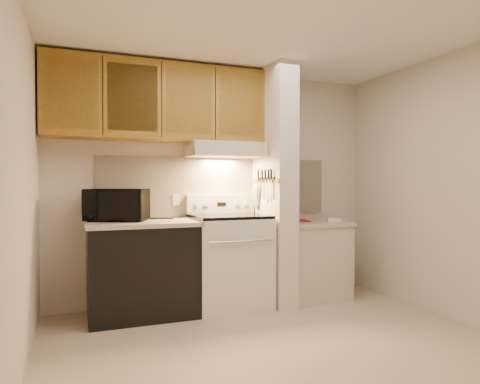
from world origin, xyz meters
TOP-DOWN VIEW (x-y plane):
  - floor at (0.00, 0.00)m, footprint 3.60×3.60m
  - ceiling at (0.00, 0.00)m, footprint 3.60×3.60m
  - wall_back at (0.00, 1.50)m, footprint 3.60×2.50m
  - wall_left at (-1.80, 0.00)m, footprint 0.02×3.00m
  - wall_right at (1.80, 0.00)m, footprint 0.02×3.00m
  - backsplash at (0.00, 1.49)m, footprint 2.60×0.02m
  - range_body at (0.00, 1.16)m, footprint 0.76×0.65m
  - oven_window at (0.00, 0.84)m, footprint 0.50×0.01m
  - oven_handle at (0.00, 0.80)m, footprint 0.65×0.02m
  - cooktop at (0.00, 1.16)m, footprint 0.74×0.64m
  - range_backguard at (0.00, 1.44)m, footprint 0.76×0.08m
  - range_display at (0.00, 1.40)m, footprint 0.10×0.01m
  - range_knob_left_outer at (-0.28, 1.40)m, footprint 0.05×0.02m
  - range_knob_left_inner at (-0.18, 1.40)m, footprint 0.05×0.02m
  - range_knob_right_inner at (0.18, 1.40)m, footprint 0.05×0.02m
  - range_knob_right_outer at (0.28, 1.40)m, footprint 0.05×0.02m
  - dishwasher_front at (-0.88, 1.17)m, footprint 1.00×0.63m
  - left_countertop at (-0.88, 1.17)m, footprint 1.04×0.67m
  - spoon_rest at (-0.66, 1.36)m, footprint 0.25×0.13m
  - teal_jar at (-0.97, 1.38)m, footprint 0.11×0.11m
  - outlet at (-0.48, 1.48)m, footprint 0.08×0.01m
  - microwave at (-1.10, 1.31)m, footprint 0.66×0.56m
  - partition_pillar at (0.51, 1.15)m, footprint 0.22×0.70m
  - pillar_trim at (0.39, 1.15)m, footprint 0.01×0.70m
  - knife_strip at (0.39, 1.10)m, footprint 0.02×0.42m
  - knife_blade_a at (0.38, 0.95)m, footprint 0.01×0.03m
  - knife_handle_a at (0.38, 0.94)m, footprint 0.02×0.02m
  - knife_blade_b at (0.38, 1.02)m, footprint 0.01×0.04m
  - knife_handle_b at (0.38, 1.01)m, footprint 0.02×0.02m
  - knife_blade_c at (0.38, 1.09)m, footprint 0.01×0.04m
  - knife_handle_c at (0.38, 1.09)m, footprint 0.02×0.02m
  - knife_blade_d at (0.38, 1.17)m, footprint 0.01×0.04m
  - knife_handle_d at (0.38, 1.17)m, footprint 0.02×0.02m
  - knife_blade_e at (0.38, 1.27)m, footprint 0.01×0.04m
  - knife_handle_e at (0.38, 1.27)m, footprint 0.02×0.02m
  - oven_mitt at (0.38, 1.32)m, footprint 0.03×0.09m
  - right_cab_base at (0.97, 1.15)m, footprint 0.70×0.60m
  - right_countertop at (0.97, 1.15)m, footprint 0.74×0.64m
  - red_folder at (0.86, 1.25)m, footprint 0.29×0.35m
  - white_box at (1.19, 1.05)m, footprint 0.16×0.14m
  - range_hood at (0.00, 1.28)m, footprint 0.78×0.44m
  - hood_lip at (0.00, 1.07)m, footprint 0.78×0.04m
  - upper_cabinets at (-0.69, 1.32)m, footprint 2.18×0.33m
  - cab_door_a at (-1.51, 1.17)m, footprint 0.46×0.01m
  - cab_gap_a at (-1.23, 1.16)m, footprint 0.01×0.01m
  - cab_door_b at (-0.96, 1.17)m, footprint 0.46×0.01m
  - cab_gap_b at (-0.69, 1.16)m, footprint 0.01×0.01m
  - cab_door_c at (-0.42, 1.17)m, footprint 0.46×0.01m
  - cab_gap_c at (-0.14, 1.16)m, footprint 0.01×0.01m
  - cab_door_d at (0.13, 1.17)m, footprint 0.46×0.01m

SIDE VIEW (x-z plane):
  - floor at x=0.00m, z-range 0.00..0.00m
  - right_cab_base at x=0.97m, z-range 0.00..0.81m
  - dishwasher_front at x=-0.88m, z-range 0.00..0.87m
  - range_body at x=0.00m, z-range 0.00..0.92m
  - oven_window at x=0.00m, z-range 0.35..0.65m
  - oven_handle at x=0.00m, z-range 0.71..0.73m
  - right_countertop at x=0.97m, z-range 0.81..0.85m
  - red_folder at x=0.86m, z-range 0.85..0.86m
  - white_box at x=1.19m, z-range 0.85..0.89m
  - left_countertop at x=-0.88m, z-range 0.87..0.91m
  - spoon_rest at x=-0.66m, z-range 0.91..0.93m
  - cooktop at x=0.00m, z-range 0.92..0.95m
  - teal_jar at x=-0.97m, z-range 0.91..1.01m
  - range_backguard at x=0.00m, z-range 0.95..1.15m
  - range_display at x=0.00m, z-range 1.03..1.07m
  - range_knob_left_outer at x=-0.28m, z-range 1.03..1.07m
  - range_knob_left_inner at x=-0.18m, z-range 1.03..1.07m
  - range_knob_right_inner at x=0.18m, z-range 1.03..1.07m
  - range_knob_right_outer at x=0.28m, z-range 1.03..1.07m
  - microwave at x=-1.10m, z-range 0.91..1.22m
  - outlet at x=-0.48m, z-range 1.04..1.16m
  - oven_mitt at x=0.38m, z-range 1.02..1.24m
  - knife_blade_c at x=0.38m, z-range 1.10..1.30m
  - knife_blade_b at x=0.38m, z-range 1.12..1.30m
  - knife_blade_e at x=0.38m, z-range 1.12..1.30m
  - knife_blade_a at x=0.38m, z-range 1.14..1.30m
  - knife_blade_d at x=0.38m, z-range 1.14..1.30m
  - backsplash at x=0.00m, z-range 0.92..1.55m
  - wall_back at x=0.00m, z-range 1.24..1.26m
  - wall_left at x=-1.80m, z-range 0.00..2.50m
  - wall_right at x=1.80m, z-range 0.00..2.50m
  - partition_pillar at x=0.51m, z-range 0.00..2.50m
  - pillar_trim at x=0.39m, z-range 1.28..1.32m
  - knife_strip at x=0.39m, z-range 1.30..1.34m
  - knife_handle_a at x=0.38m, z-range 1.32..1.42m
  - knife_handle_b at x=0.38m, z-range 1.32..1.42m
  - knife_handle_c at x=0.38m, z-range 1.32..1.42m
  - knife_handle_d at x=0.38m, z-range 1.32..1.42m
  - knife_handle_e at x=0.38m, z-range 1.32..1.42m
  - hood_lip at x=0.00m, z-range 1.55..1.61m
  - range_hood at x=0.00m, z-range 1.55..1.70m
  - upper_cabinets at x=-0.69m, z-range 1.70..2.47m
  - cab_door_a at x=-1.51m, z-range 1.77..2.40m
  - cab_gap_a at x=-1.23m, z-range 1.72..2.45m
  - cab_door_b at x=-0.96m, z-range 1.77..2.40m
  - cab_gap_b at x=-0.69m, z-range 1.72..2.45m
  - cab_door_c at x=-0.42m, z-range 1.77..2.40m
  - cab_gap_c at x=-0.14m, z-range 1.72..2.45m
  - cab_door_d at x=0.13m, z-range 1.77..2.40m
  - ceiling at x=0.00m, z-range 2.50..2.50m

